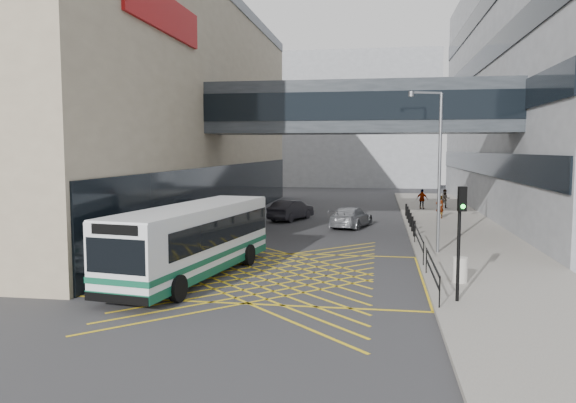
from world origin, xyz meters
The scene contains 18 objects.
ground centered at (0.00, 0.00, 0.00)m, with size 120.00×120.00×0.00m, color #333335.
building_whsmith centered at (-17.98, 16.00, 8.00)m, with size 24.17×42.00×16.00m.
building_far centered at (-2.00, 60.00, 9.00)m, with size 28.00×16.00×18.00m, color gray.
skybridge centered at (3.00, 12.00, 7.50)m, with size 20.00×4.10×3.00m.
pavement centered at (9.00, 15.00, 0.08)m, with size 6.00×54.00×0.16m, color gray.
box_junction centered at (0.00, 0.00, 0.00)m, with size 12.00×9.00×0.01m.
bus centered at (-2.91, -1.09, 1.53)m, with size 3.89×10.42×2.86m.
car_white centered at (-4.50, 0.09, 0.73)m, with size 1.88×4.60×1.47m, color silver.
car_dark centered at (-1.97, 17.45, 0.72)m, with size 1.80×4.61×1.44m, color black.
car_silver centered at (2.47, 14.34, 0.71)m, with size 1.93×4.57×1.42m, color gray.
traffic_light centered at (6.82, -3.72, 2.59)m, with size 0.29×0.44×3.74m.
street_lamp centered at (6.89, 5.14, 4.47)m, with size 1.67×0.80×7.56m.
litter_bin centered at (7.25, -0.93, 0.63)m, with size 0.54×0.54×0.93m, color #ADA89E.
kerb_railings centered at (6.15, 1.78, 0.88)m, with size 0.05×12.54×1.00m.
bollards centered at (6.25, 15.00, 0.61)m, with size 0.14×10.14×0.90m.
pedestrian_a centered at (8.53, 18.83, 0.97)m, with size 0.65×0.46×1.63m, color gray.
pedestrian_b centered at (9.71, 26.00, 0.95)m, with size 0.77×0.45×1.57m, color gray.
pedestrian_c centered at (7.76, 25.03, 0.98)m, with size 0.96×0.46×1.63m, color gray.
Camera 1 is at (4.25, -22.07, 5.06)m, focal length 35.00 mm.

